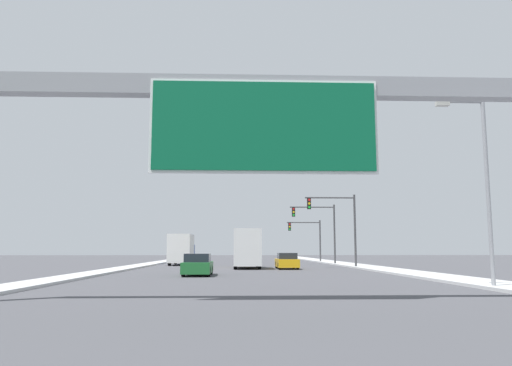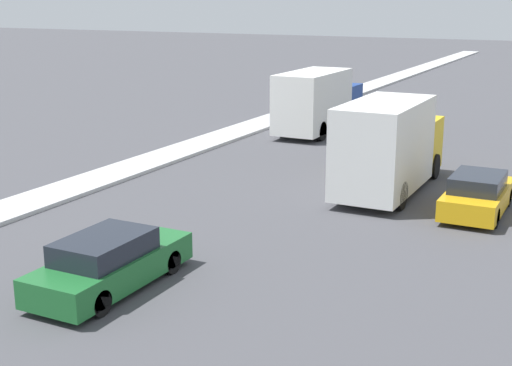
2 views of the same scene
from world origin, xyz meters
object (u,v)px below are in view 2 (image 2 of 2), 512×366
Objects in this scene: car_near_center at (478,194)px; truck_box_secondary at (318,101)px; truck_box_primary at (389,146)px; car_near_right at (110,263)px.

truck_box_secondary reaches higher than car_near_center.
car_near_center is at bearing -47.60° from truck_box_secondary.
truck_box_primary is (-3.50, 1.31, 1.10)m from car_near_center.
car_near_center is 0.57× the size of truck_box_secondary.
truck_box_secondary is at bearing 132.40° from car_near_center.
car_near_right is 12.62m from truck_box_primary.
truck_box_secondary is (-10.50, 11.50, 1.02)m from car_near_center.
car_near_right is at bearing -106.17° from truck_box_primary.
truck_box_primary reaches higher than car_near_right.
truck_box_primary reaches higher than truck_box_secondary.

